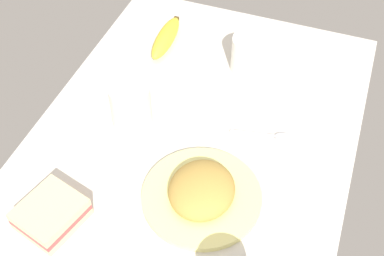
{
  "coord_description": "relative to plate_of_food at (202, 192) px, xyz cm",
  "views": [
    {
      "loc": [
        62.6,
        22.9,
        79.48
      ],
      "look_at": [
        0.0,
        0.0,
        5.0
      ],
      "focal_mm": 46.95,
      "sensor_mm": 36.0,
      "label": 1
    }
  ],
  "objects": [
    {
      "name": "tabletop",
      "position": [
        -13.14,
        -6.68,
        -2.85
      ],
      "size": [
        90.0,
        64.0,
        2.0
      ],
      "primitive_type": "cube",
      "color": "beige",
      "rests_on": "ground"
    },
    {
      "name": "coffee_mug_spare",
      "position": [
        -37.68,
        -1.42,
        2.58
      ],
      "size": [
        11.34,
        9.63,
        8.59
      ],
      "color": "white",
      "rests_on": "tabletop"
    },
    {
      "name": "coffee_mug_black",
      "position": [
        -13.18,
        -19.89,
        3.18
      ],
      "size": [
        10.72,
        8.36,
        9.77
      ],
      "color": "silver",
      "rests_on": "tabletop"
    },
    {
      "name": "sandwich_main",
      "position": [
        13.62,
        -23.17,
        0.35
      ],
      "size": [
        12.76,
        12.02,
        4.4
      ],
      "color": "beige",
      "rests_on": "tabletop"
    },
    {
      "name": "spoon",
      "position": [
        -18.99,
        8.38,
        -1.47
      ],
      "size": [
        3.89,
        12.7,
        0.8
      ],
      "color": "silver",
      "rests_on": "tabletop"
    },
    {
      "name": "plate_of_food",
      "position": [
        0.0,
        0.0,
        0.0
      ],
      "size": [
        22.14,
        22.14,
        5.78
      ],
      "color": "#EAE58C",
      "rests_on": "tabletop"
    },
    {
      "name": "banana",
      "position": [
        -39.26,
        -22.96,
        0.19
      ],
      "size": [
        16.33,
        4.68,
        4.07
      ],
      "color": "yellow",
      "rests_on": "tabletop"
    }
  ]
}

